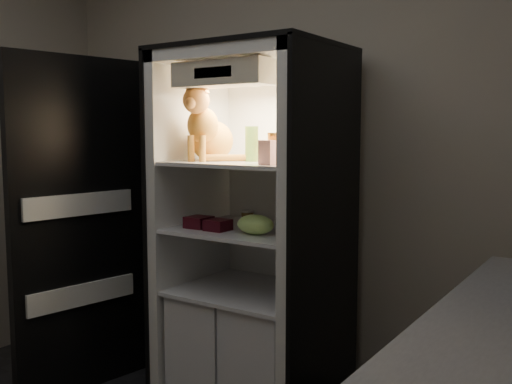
{
  "coord_description": "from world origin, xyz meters",
  "views": [
    {
      "loc": [
        1.68,
        -1.11,
        1.45
      ],
      "look_at": [
        0.04,
        1.32,
        1.13
      ],
      "focal_mm": 40.0,
      "sensor_mm": 36.0,
      "label": 1
    }
  ],
  "objects_px": {
    "grape_bag": "(255,224)",
    "berry_box_right": "(218,225)",
    "pepper_jar": "(312,140)",
    "mayo_tub": "(281,149)",
    "soda_can_a": "(290,219)",
    "salsa_jar": "(276,147)",
    "berry_box_left": "(199,222)",
    "parmesan_shaker": "(252,144)",
    "soda_can_b": "(300,219)",
    "cream_carton": "(268,153)",
    "tabby_cat": "(207,131)",
    "soda_can_c": "(289,221)",
    "refrigerator": "(256,253)",
    "condiment_jar": "(247,219)"
  },
  "relations": [
    {
      "from": "salsa_jar",
      "to": "mayo_tub",
      "type": "bearing_deg",
      "value": 111.57
    },
    {
      "from": "grape_bag",
      "to": "berry_box_right",
      "type": "height_order",
      "value": "grape_bag"
    },
    {
      "from": "salsa_jar",
      "to": "soda_can_c",
      "type": "height_order",
      "value": "salsa_jar"
    },
    {
      "from": "cream_carton",
      "to": "salsa_jar",
      "type": "bearing_deg",
      "value": 112.86
    },
    {
      "from": "soda_can_a",
      "to": "soda_can_c",
      "type": "bearing_deg",
      "value": -63.38
    },
    {
      "from": "pepper_jar",
      "to": "berry_box_left",
      "type": "height_order",
      "value": "pepper_jar"
    },
    {
      "from": "cream_carton",
      "to": "berry_box_left",
      "type": "height_order",
      "value": "cream_carton"
    },
    {
      "from": "refrigerator",
      "to": "parmesan_shaker",
      "type": "distance_m",
      "value": 0.59
    },
    {
      "from": "soda_can_a",
      "to": "grape_bag",
      "type": "relative_size",
      "value": 0.58
    },
    {
      "from": "soda_can_c",
      "to": "tabby_cat",
      "type": "bearing_deg",
      "value": -175.02
    },
    {
      "from": "soda_can_b",
      "to": "mayo_tub",
      "type": "bearing_deg",
      "value": 148.95
    },
    {
      "from": "pepper_jar",
      "to": "grape_bag",
      "type": "bearing_deg",
      "value": -125.46
    },
    {
      "from": "cream_carton",
      "to": "soda_can_b",
      "type": "height_order",
      "value": "cream_carton"
    },
    {
      "from": "refrigerator",
      "to": "mayo_tub",
      "type": "distance_m",
      "value": 0.57
    },
    {
      "from": "soda_can_c",
      "to": "berry_box_right",
      "type": "bearing_deg",
      "value": -159.5
    },
    {
      "from": "mayo_tub",
      "to": "salsa_jar",
      "type": "distance_m",
      "value": 0.14
    },
    {
      "from": "cream_carton",
      "to": "berry_box_right",
      "type": "relative_size",
      "value": 1.02
    },
    {
      "from": "cream_carton",
      "to": "berry_box_right",
      "type": "xyz_separation_m",
      "value": [
        -0.34,
        0.05,
        -0.38
      ]
    },
    {
      "from": "soda_can_a",
      "to": "berry_box_right",
      "type": "xyz_separation_m",
      "value": [
        -0.29,
        -0.23,
        -0.03
      ]
    },
    {
      "from": "pepper_jar",
      "to": "soda_can_c",
      "type": "xyz_separation_m",
      "value": [
        -0.05,
        -0.14,
        -0.4
      ]
    },
    {
      "from": "refrigerator",
      "to": "soda_can_b",
      "type": "distance_m",
      "value": 0.36
    },
    {
      "from": "tabby_cat",
      "to": "mayo_tub",
      "type": "bearing_deg",
      "value": 21.4
    },
    {
      "from": "refrigerator",
      "to": "soda_can_a",
      "type": "distance_m",
      "value": 0.29
    },
    {
      "from": "condiment_jar",
      "to": "berry_box_right",
      "type": "bearing_deg",
      "value": -111.65
    },
    {
      "from": "refrigerator",
      "to": "berry_box_right",
      "type": "bearing_deg",
      "value": -112.02
    },
    {
      "from": "parmesan_shaker",
      "to": "condiment_jar",
      "type": "xyz_separation_m",
      "value": [
        -0.04,
        0.01,
        -0.4
      ]
    },
    {
      "from": "mayo_tub",
      "to": "berry_box_left",
      "type": "bearing_deg",
      "value": -139.1
    },
    {
      "from": "pepper_jar",
      "to": "soda_can_c",
      "type": "bearing_deg",
      "value": -110.85
    },
    {
      "from": "salsa_jar",
      "to": "pepper_jar",
      "type": "relative_size",
      "value": 0.65
    },
    {
      "from": "parmesan_shaker",
      "to": "berry_box_left",
      "type": "distance_m",
      "value": 0.5
    },
    {
      "from": "salsa_jar",
      "to": "condiment_jar",
      "type": "xyz_separation_m",
      "value": [
        -0.18,
        0.01,
        -0.38
      ]
    },
    {
      "from": "parmesan_shaker",
      "to": "cream_carton",
      "type": "distance_m",
      "value": 0.31
    },
    {
      "from": "tabby_cat",
      "to": "berry_box_right",
      "type": "distance_m",
      "value": 0.5
    },
    {
      "from": "pepper_jar",
      "to": "berry_box_right",
      "type": "bearing_deg",
      "value": -146.02
    },
    {
      "from": "condiment_jar",
      "to": "soda_can_b",
      "type": "bearing_deg",
      "value": 2.64
    },
    {
      "from": "soda_can_b",
      "to": "soda_can_c",
      "type": "bearing_deg",
      "value": -122.54
    },
    {
      "from": "salsa_jar",
      "to": "cream_carton",
      "type": "xyz_separation_m",
      "value": [
        0.09,
        -0.21,
        -0.02
      ]
    },
    {
      "from": "mayo_tub",
      "to": "berry_box_right",
      "type": "height_order",
      "value": "mayo_tub"
    },
    {
      "from": "pepper_jar",
      "to": "cream_carton",
      "type": "distance_m",
      "value": 0.33
    },
    {
      "from": "soda_can_c",
      "to": "refrigerator",
      "type": "bearing_deg",
      "value": 161.04
    },
    {
      "from": "salsa_jar",
      "to": "berry_box_right",
      "type": "relative_size",
      "value": 1.32
    },
    {
      "from": "grape_bag",
      "to": "mayo_tub",
      "type": "bearing_deg",
      "value": 95.26
    },
    {
      "from": "refrigerator",
      "to": "parmesan_shaker",
      "type": "height_order",
      "value": "refrigerator"
    },
    {
      "from": "tabby_cat",
      "to": "parmesan_shaker",
      "type": "xyz_separation_m",
      "value": [
        0.24,
        0.07,
        -0.06
      ]
    },
    {
      "from": "mayo_tub",
      "to": "soda_can_a",
      "type": "bearing_deg",
      "value": -33.12
    },
    {
      "from": "soda_can_a",
      "to": "soda_can_c",
      "type": "distance_m",
      "value": 0.11
    },
    {
      "from": "salsa_jar",
      "to": "pepper_jar",
      "type": "xyz_separation_m",
      "value": [
        0.15,
        0.11,
        0.04
      ]
    },
    {
      "from": "soda_can_b",
      "to": "berry_box_right",
      "type": "xyz_separation_m",
      "value": [
        -0.38,
        -0.18,
        -0.04
      ]
    },
    {
      "from": "grape_bag",
      "to": "cream_carton",
      "type": "bearing_deg",
      "value": -30.5
    },
    {
      "from": "mayo_tub",
      "to": "salsa_jar",
      "type": "bearing_deg",
      "value": -68.43
    }
  ]
}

